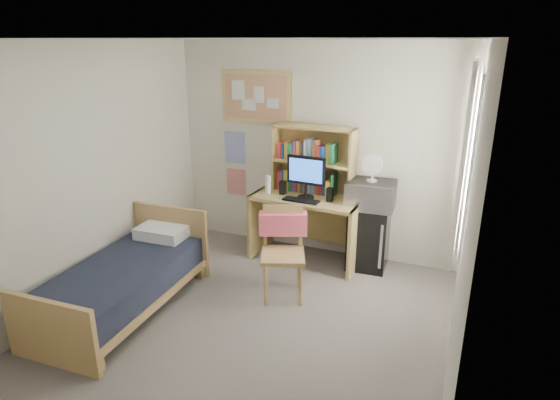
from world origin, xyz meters
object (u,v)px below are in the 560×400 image
at_px(desk_chair, 283,255).
at_px(bulletin_board, 256,97).
at_px(desk, 307,228).
at_px(microwave, 371,194).
at_px(speaker_left, 283,188).
at_px(mini_fridge, 368,237).
at_px(monitor, 306,178).
at_px(speaker_right, 330,195).
at_px(desk_fan, 373,169).
at_px(bed, 123,288).

bearing_deg(desk_chair, bulletin_board, 102.61).
bearing_deg(desk_chair, desk, 72.04).
distance_m(desk_chair, microwave, 1.30).
relative_size(speaker_left, microwave, 0.31).
height_order(mini_fridge, microwave, microwave).
xyz_separation_m(bulletin_board, desk, (0.82, -0.33, -1.51)).
relative_size(monitor, speaker_right, 3.07).
distance_m(desk, speaker_left, 0.58).
relative_size(desk_chair, microwave, 1.80).
bearing_deg(bulletin_board, monitor, -25.81).
bearing_deg(monitor, speaker_left, -180.00).
height_order(bulletin_board, mini_fridge, bulletin_board).
relative_size(desk, desk_chair, 1.35).
height_order(desk_chair, microwave, microwave).
height_order(desk_chair, speaker_left, speaker_left).
bearing_deg(bulletin_board, desk_chair, -55.44).
distance_m(desk_chair, monitor, 1.07).
bearing_deg(speaker_left, monitor, 0.00).
distance_m(bulletin_board, mini_fridge, 2.20).
xyz_separation_m(mini_fridge, microwave, (0.00, -0.02, 0.54)).
distance_m(mini_fridge, speaker_right, 0.71).
bearing_deg(desk_chair, monitor, 72.53).
relative_size(microwave, desk_fan, 1.89).
bearing_deg(desk_chair, desk_fan, 34.49).
relative_size(bulletin_board, speaker_left, 5.57).
bearing_deg(microwave, speaker_left, -176.70).
relative_size(bed, desk_fan, 6.25).
height_order(desk, speaker_right, speaker_right).
bearing_deg(bulletin_board, mini_fridge, -8.91).
bearing_deg(desk, bed, -122.72).
height_order(mini_fridge, speaker_right, speaker_right).
bearing_deg(desk, monitor, -90.00).
relative_size(desk_chair, speaker_left, 5.76).
bearing_deg(bed, bulletin_board, 74.38).
distance_m(monitor, speaker_left, 0.34).
height_order(speaker_left, desk_fan, desk_fan).
xyz_separation_m(desk, mini_fridge, (0.74, 0.09, -0.03)).
bearing_deg(speaker_right, speaker_left, 180.00).
distance_m(speaker_left, speaker_right, 0.60).
relative_size(bed, microwave, 3.32).
height_order(monitor, speaker_right, monitor).
height_order(desk, bed, desk).
distance_m(desk, bed, 2.24).
distance_m(desk, mini_fridge, 0.75).
xyz_separation_m(desk, monitor, (-0.00, -0.06, 0.66)).
height_order(speaker_right, desk_fan, desk_fan).
height_order(mini_fridge, bed, mini_fridge).
relative_size(bulletin_board, mini_fridge, 1.23).
bearing_deg(desk_fan, monitor, -172.94).
distance_m(bed, monitor, 2.33).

